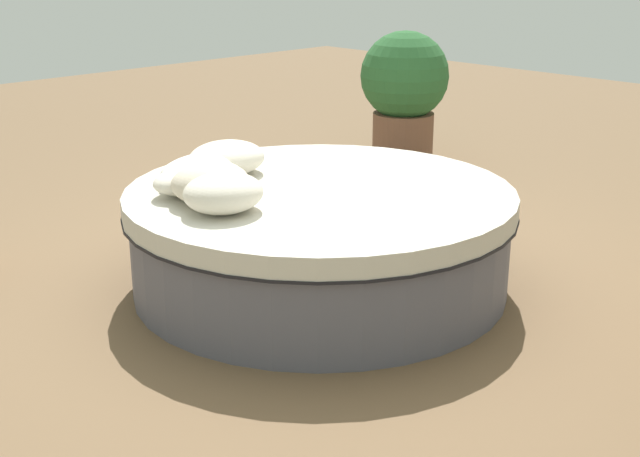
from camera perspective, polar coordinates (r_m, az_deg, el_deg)
name	(u,v)px	position (r m, az deg, el deg)	size (l,w,h in m)	color
ground_plane	(320,286)	(4.80, 0.00, -3.83)	(16.00, 16.00, 0.00)	brown
round_bed	(320,237)	(4.70, 0.00, -0.57)	(2.12, 2.12, 0.56)	#595966
throw_pillow_0	(227,158)	(4.91, -6.24, 4.70)	(0.46, 0.39, 0.19)	silver
throw_pillow_1	(205,168)	(4.76, -7.68, 4.02)	(0.56, 0.30, 0.16)	white
throw_pillow_2	(199,178)	(4.58, -8.10, 3.34)	(0.54, 0.33, 0.16)	silver
throw_pillow_3	(210,183)	(4.39, -7.32, 3.04)	(0.42, 0.37, 0.20)	beige
throw_pillow_4	(223,193)	(4.22, -6.46, 2.38)	(0.41, 0.37, 0.20)	silver
planter	(404,89)	(7.44, 5.64, 9.26)	(0.76, 0.76, 1.12)	brown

